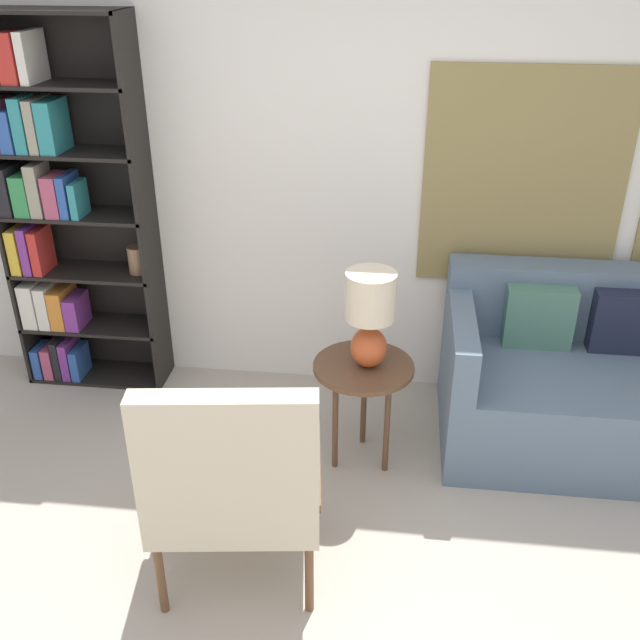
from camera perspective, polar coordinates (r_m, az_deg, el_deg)
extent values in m
cube|color=white|center=(3.96, 2.39, 12.39)|extent=(6.40, 0.06, 2.70)
cube|color=olive|center=(3.97, 15.98, 10.71)|extent=(1.05, 0.02, 1.17)
cube|color=black|center=(4.46, -23.67, 7.99)|extent=(0.02, 0.30, 2.13)
cube|color=black|center=(4.11, -13.70, 8.02)|extent=(0.02, 0.30, 2.13)
cube|color=black|center=(4.06, -21.30, 22.09)|extent=(0.83, 0.30, 0.02)
cube|color=black|center=(4.71, -16.94, -4.08)|extent=(0.83, 0.30, 0.02)
cube|color=black|center=(4.39, -18.12, 8.70)|extent=(0.83, 0.01, 2.13)
cube|color=black|center=(4.54, -17.55, -0.31)|extent=(0.83, 0.30, 0.02)
cube|color=#2D56A8|center=(4.76, -21.36, -2.96)|extent=(0.05, 0.17, 0.19)
cube|color=#B24C6B|center=(4.75, -20.52, -2.87)|extent=(0.06, 0.21, 0.20)
cube|color=black|center=(4.70, -19.94, -2.69)|extent=(0.04, 0.19, 0.26)
cube|color=#7A338C|center=(4.68, -19.31, -2.76)|extent=(0.05, 0.21, 0.24)
cube|color=#2D56A8|center=(4.66, -18.65, -3.12)|extent=(0.05, 0.19, 0.20)
cube|color=black|center=(4.39, -18.19, 3.74)|extent=(0.83, 0.30, 0.02)
cube|color=silver|center=(4.61, -21.77, 1.46)|extent=(0.09, 0.25, 0.27)
cube|color=silver|center=(4.56, -20.79, 1.30)|extent=(0.07, 0.23, 0.26)
cube|color=orange|center=(4.54, -19.82, 1.14)|extent=(0.08, 0.24, 0.24)
cube|color=#7A338C|center=(4.49, -18.87, 0.74)|extent=(0.08, 0.20, 0.20)
cube|color=black|center=(4.27, -18.88, 8.04)|extent=(0.83, 0.30, 0.02)
cube|color=gold|center=(4.46, -22.86, 5.26)|extent=(0.06, 0.19, 0.26)
cube|color=#7A338C|center=(4.43, -22.06, 5.39)|extent=(0.05, 0.21, 0.28)
cube|color=red|center=(4.40, -21.36, 5.25)|extent=(0.05, 0.20, 0.26)
cylinder|color=#8C6B4C|center=(4.23, -14.38, 4.71)|extent=(0.11, 0.11, 0.16)
cube|color=black|center=(4.17, -19.63, 12.56)|extent=(0.83, 0.30, 0.02)
cube|color=black|center=(4.37, -23.43, 9.68)|extent=(0.08, 0.25, 0.27)
cube|color=#338C4C|center=(4.30, -22.49, 9.28)|extent=(0.09, 0.17, 0.23)
cube|color=gray|center=(4.25, -21.51, 9.73)|extent=(0.07, 0.18, 0.29)
cube|color=#B24C6B|center=(4.22, -20.35, 9.38)|extent=(0.08, 0.18, 0.23)
cube|color=#2D56A8|center=(4.20, -19.41, 9.46)|extent=(0.05, 0.20, 0.23)
cube|color=teal|center=(4.17, -18.73, 9.16)|extent=(0.04, 0.17, 0.20)
cube|color=black|center=(4.10, -20.43, 17.27)|extent=(0.83, 0.30, 0.02)
cube|color=#B24C6B|center=(4.29, -24.26, 14.10)|extent=(0.09, 0.25, 0.26)
cube|color=#2D56A8|center=(4.25, -23.24, 13.87)|extent=(0.07, 0.24, 0.22)
cube|color=teal|center=(4.17, -22.56, 14.25)|extent=(0.06, 0.17, 0.29)
cube|color=gray|center=(4.17, -21.47, 14.38)|extent=(0.05, 0.24, 0.28)
cube|color=teal|center=(4.13, -20.54, 14.36)|extent=(0.08, 0.23, 0.27)
cube|color=red|center=(4.12, -23.35, 18.71)|extent=(0.09, 0.17, 0.25)
cube|color=silver|center=(4.11, -22.06, 18.95)|extent=(0.05, 0.24, 0.25)
cylinder|color=brown|center=(3.36, -0.84, -13.52)|extent=(0.04, 0.04, 0.36)
cylinder|color=brown|center=(3.42, -11.04, -13.35)|extent=(0.04, 0.04, 0.36)
cylinder|color=brown|center=(3.00, -0.87, -19.85)|extent=(0.04, 0.04, 0.36)
cylinder|color=brown|center=(3.07, -12.62, -19.49)|extent=(0.04, 0.04, 0.36)
cube|color=beige|center=(3.04, -6.59, -13.48)|extent=(0.74, 0.66, 0.08)
cube|color=beige|center=(2.65, -7.47, -11.41)|extent=(0.68, 0.19, 0.59)
cube|color=brown|center=(2.94, -0.50, -11.47)|extent=(0.12, 0.53, 0.04)
cube|color=brown|center=(3.00, -12.82, -11.27)|extent=(0.12, 0.53, 0.04)
cube|color=slate|center=(4.10, 22.93, -6.50)|extent=(1.86, 0.91, 0.48)
cube|color=slate|center=(4.19, 22.91, 1.26)|extent=(1.86, 0.20, 0.41)
cube|color=slate|center=(3.74, 11.19, -1.19)|extent=(0.12, 0.91, 0.29)
cube|color=#4C7A66|center=(3.97, 17.09, 0.22)|extent=(0.36, 0.12, 0.34)
cube|color=#1E2338|center=(4.08, 23.31, -0.13)|extent=(0.36, 0.12, 0.34)
cylinder|color=brown|center=(3.51, 3.51, -3.76)|extent=(0.50, 0.50, 0.02)
cylinder|color=brown|center=(3.79, 3.53, -6.31)|extent=(0.03, 0.03, 0.55)
cylinder|color=brown|center=(3.62, 1.23, -8.16)|extent=(0.03, 0.03, 0.55)
cylinder|color=brown|center=(3.61, 5.37, -8.42)|extent=(0.03, 0.03, 0.55)
ellipsoid|color=#C65128|center=(3.45, 3.92, -2.19)|extent=(0.18, 0.18, 0.20)
cylinder|color=tan|center=(3.39, 3.99, -0.27)|extent=(0.02, 0.02, 0.06)
cylinder|color=beige|center=(3.32, 4.07, 1.95)|extent=(0.24, 0.24, 0.23)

